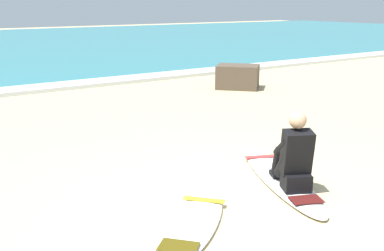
{
  "coord_description": "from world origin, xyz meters",
  "views": [
    {
      "loc": [
        -2.98,
        -3.62,
        2.25
      ],
      "look_at": [
        0.57,
        1.64,
        0.55
      ],
      "focal_mm": 43.24,
      "sensor_mm": 36.0,
      "label": 1
    }
  ],
  "objects_px": {
    "surfboard_main": "(279,177)",
    "surfboard_spare_near": "(193,222)",
    "shoreline_rock": "(238,77)",
    "surfer_seated": "(294,158)"
  },
  "relations": [
    {
      "from": "surfboard_spare_near",
      "to": "shoreline_rock",
      "type": "xyz_separation_m",
      "value": [
        5.44,
        5.88,
        0.28
      ]
    },
    {
      "from": "surfboard_main",
      "to": "shoreline_rock",
      "type": "relative_size",
      "value": 2.35
    },
    {
      "from": "surfer_seated",
      "to": "shoreline_rock",
      "type": "height_order",
      "value": "surfer_seated"
    },
    {
      "from": "surfer_seated",
      "to": "surfboard_spare_near",
      "type": "relative_size",
      "value": 0.56
    },
    {
      "from": "shoreline_rock",
      "to": "surfer_seated",
      "type": "bearing_deg",
      "value": -123.99
    },
    {
      "from": "surfboard_spare_near",
      "to": "shoreline_rock",
      "type": "bearing_deg",
      "value": 47.27
    },
    {
      "from": "surfboard_main",
      "to": "surfboard_spare_near",
      "type": "xyz_separation_m",
      "value": [
        -1.66,
        -0.44,
        0.0
      ]
    },
    {
      "from": "surfboard_main",
      "to": "surfer_seated",
      "type": "relative_size",
      "value": 2.72
    },
    {
      "from": "surfer_seated",
      "to": "surfboard_spare_near",
      "type": "bearing_deg",
      "value": -177.47
    },
    {
      "from": "shoreline_rock",
      "to": "surfboard_main",
      "type": "bearing_deg",
      "value": -124.72
    }
  ]
}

